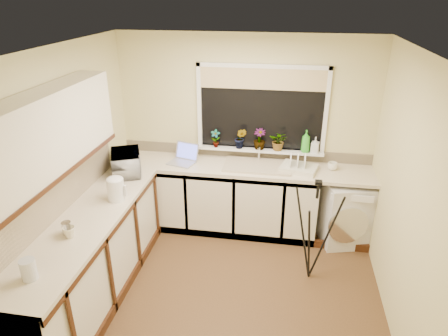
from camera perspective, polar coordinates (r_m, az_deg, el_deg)
floor at (r=4.41m, az=0.23°, el=-16.84°), size 3.20×3.20×0.00m
ceiling at (r=3.35m, az=0.30°, el=16.53°), size 3.20×3.20×0.00m
wall_back at (r=5.09m, az=2.99°, el=5.03°), size 3.20×0.00×3.20m
wall_front at (r=2.50m, az=-5.57°, el=-17.93°), size 3.20×0.00×3.20m
wall_left at (r=4.26m, az=-21.52°, el=-0.72°), size 0.00×3.00×3.00m
wall_right at (r=3.84m, az=24.62°, el=-4.05°), size 0.00×3.00×3.00m
base_cabinet_back at (r=5.19m, az=-1.17°, el=-4.17°), size 2.55×0.60×0.86m
base_cabinet_left at (r=4.29m, az=-18.31°, el=-12.40°), size 0.54×2.40×0.86m
worktop_back at (r=4.95m, az=2.49°, el=0.12°), size 3.20×0.60×0.04m
worktop_left at (r=4.04m, az=-19.15°, el=-7.25°), size 0.60×2.40×0.04m
upper_cabinet at (r=3.62m, az=-24.15°, el=4.39°), size 0.28×1.90×0.70m
splashback_left at (r=4.07m, az=-23.20°, el=-3.77°), size 0.02×2.40×0.45m
splashback_back at (r=5.17m, az=2.91°, el=2.32°), size 3.20×0.02×0.14m
window_glass at (r=4.97m, az=5.36°, el=8.37°), size 1.50×0.02×1.00m
window_blind at (r=4.85m, az=5.51°, el=12.55°), size 1.50×0.02×0.25m
windowsill at (r=5.08m, az=5.09°, el=2.61°), size 1.60×0.14×0.03m
sink at (r=4.91m, az=4.81°, el=0.31°), size 0.82×0.46×0.03m
faucet at (r=5.04m, az=5.04°, el=2.25°), size 0.03×0.03×0.24m
washing_machine at (r=5.15m, az=17.01°, el=-5.92°), size 0.69×0.68×0.81m
laptop at (r=5.05m, az=-5.74°, el=1.53°), size 0.39×0.38×0.23m
kettle at (r=4.25m, az=-15.22°, el=-3.03°), size 0.18×0.18×0.23m
dish_rack at (r=4.87m, az=10.65°, el=-0.03°), size 0.48×0.40×0.06m
tripod at (r=4.32m, az=12.66°, el=-8.83°), size 0.70×0.70×1.17m
glass_jug at (r=3.40m, az=-26.17°, el=-12.90°), size 0.12×0.12×0.17m
steel_jar at (r=3.85m, az=-21.57°, el=-7.99°), size 0.09×0.09×0.12m
microwave at (r=4.82m, az=-13.81°, el=0.73°), size 0.49×0.57×0.26m
plant_a at (r=5.07m, az=-1.23°, el=4.23°), size 0.12×0.09×0.23m
plant_b at (r=5.03m, az=2.38°, el=4.27°), size 0.16×0.14×0.27m
plant_c at (r=5.02m, az=5.09°, el=4.14°), size 0.15×0.15×0.26m
plant_d at (r=5.01m, az=7.86°, el=3.88°), size 0.26×0.23×0.25m
soap_bottle_green at (r=5.00m, az=11.62°, el=3.77°), size 0.11×0.11×0.28m
soap_bottle_clear at (r=5.03m, az=12.91°, el=3.25°), size 0.11×0.11×0.20m
cup_back at (r=4.98m, az=15.24°, el=0.25°), size 0.12×0.12×0.09m
cup_left at (r=3.79m, az=-21.25°, el=-8.55°), size 0.11×0.11×0.10m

